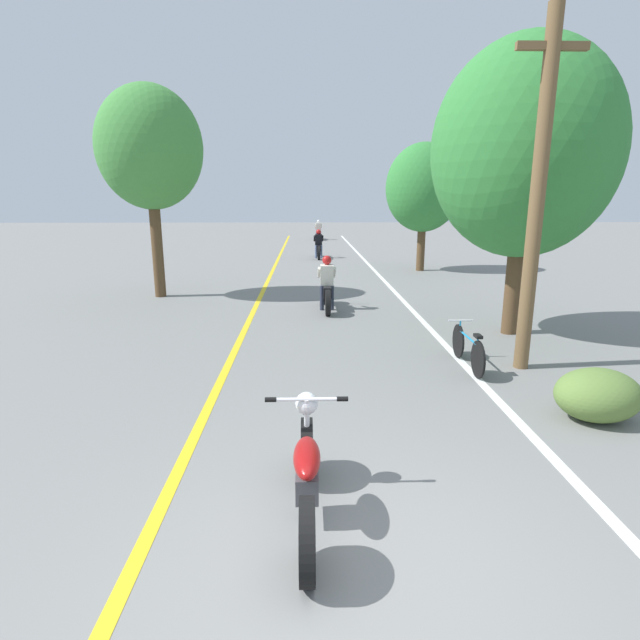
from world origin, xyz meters
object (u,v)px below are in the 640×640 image
at_px(utility_pole, 538,194).
at_px(roadside_tree_right_far, 424,188).
at_px(roadside_tree_left, 150,149).
at_px(motorcycle_rider_lead, 327,289).
at_px(motorcycle_rider_mid, 319,247).
at_px(motorcycle_foreground, 307,473).
at_px(roadside_tree_right_near, 525,150).
at_px(motorcycle_rider_far, 319,232).
at_px(bicycle_parked, 468,348).

xyz_separation_m(utility_pole, roadside_tree_right_far, (0.92, 12.02, 0.34)).
distance_m(roadside_tree_right_far, roadside_tree_left, 10.49).
distance_m(motorcycle_rider_lead, motorcycle_rider_mid, 11.78).
relative_size(motorcycle_rider_lead, motorcycle_rider_mid, 0.97).
relative_size(motorcycle_foreground, motorcycle_rider_lead, 1.01).
relative_size(roadside_tree_right_near, motorcycle_rider_far, 2.89).
bearing_deg(roadside_tree_right_far, roadside_tree_left, -149.39).
height_order(motorcycle_rider_mid, motorcycle_rider_far, same).
relative_size(motorcycle_rider_far, bicycle_parked, 1.21).
bearing_deg(motorcycle_rider_mid, motorcycle_rider_far, 88.66).
distance_m(roadside_tree_left, motorcycle_foreground, 12.23).
distance_m(roadside_tree_right_far, motorcycle_foreground, 16.99).
distance_m(roadside_tree_right_far, motorcycle_rider_far, 16.63).
xyz_separation_m(roadside_tree_right_far, roadside_tree_left, (-8.99, -5.32, 0.95)).
height_order(utility_pole, bicycle_parked, utility_pole).
bearing_deg(bicycle_parked, motorcycle_rider_lead, 115.67).
bearing_deg(roadside_tree_right_far, motorcycle_rider_mid, 131.94).
bearing_deg(bicycle_parked, utility_pole, -2.90).
relative_size(utility_pole, roadside_tree_right_far, 1.13).
height_order(roadside_tree_right_near, roadside_tree_left, roadside_tree_right_near).
bearing_deg(motorcycle_rider_lead, utility_pole, -56.10).
bearing_deg(motorcycle_rider_mid, roadside_tree_right_near, -75.08).
bearing_deg(utility_pole, motorcycle_rider_far, 95.80).
height_order(motorcycle_rider_lead, bicycle_parked, motorcycle_rider_lead).
xyz_separation_m(utility_pole, motorcycle_foreground, (-3.70, -4.09, -2.48)).
height_order(roadside_tree_right_far, motorcycle_rider_lead, roadside_tree_right_far).
relative_size(utility_pole, roadside_tree_right_near, 0.95).
relative_size(roadside_tree_right_near, motorcycle_rider_mid, 2.81).
bearing_deg(utility_pole, motorcycle_rider_lead, 123.90).
distance_m(roadside_tree_left, bicycle_parked, 10.50).
distance_m(roadside_tree_right_near, motorcycle_foreground, 8.41).
xyz_separation_m(roadside_tree_right_far, motorcycle_rider_far, (-3.76, 15.96, -2.73)).
height_order(utility_pole, roadside_tree_right_near, roadside_tree_right_near).
height_order(motorcycle_rider_far, bicycle_parked, motorcycle_rider_far).
bearing_deg(bicycle_parked, motorcycle_rider_mid, 97.56).
distance_m(motorcycle_foreground, motorcycle_rider_mid, 20.60).
bearing_deg(utility_pole, motorcycle_rider_mid, 100.68).
relative_size(roadside_tree_left, motorcycle_rider_lead, 2.89).
bearing_deg(motorcycle_foreground, bicycle_parked, 56.11).
relative_size(roadside_tree_right_far, motorcycle_rider_lead, 2.43).
xyz_separation_m(utility_pole, roadside_tree_right_near, (0.69, 2.25, 0.87)).
relative_size(roadside_tree_right_far, roadside_tree_left, 0.84).
distance_m(motorcycle_rider_mid, motorcycle_rider_far, 11.48).
height_order(motorcycle_rider_mid, bicycle_parked, motorcycle_rider_mid).
xyz_separation_m(utility_pole, motorcycle_rider_lead, (-3.17, 4.72, -2.38)).
xyz_separation_m(roadside_tree_left, motorcycle_rider_mid, (4.96, 9.81, -3.67)).
distance_m(utility_pole, motorcycle_rider_mid, 16.96).
bearing_deg(motorcycle_rider_mid, roadside_tree_right_far, -48.06).
relative_size(motorcycle_rider_lead, motorcycle_rider_far, 1.00).
bearing_deg(roadside_tree_right_near, motorcycle_rider_lead, 147.39).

